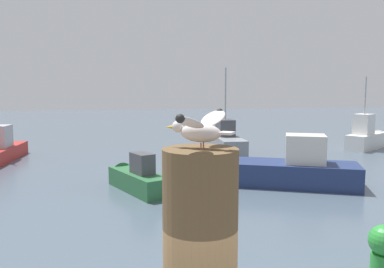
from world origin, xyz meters
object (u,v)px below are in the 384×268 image
Objects in this scene: boat_grey at (223,141)px; boat_white at (369,137)px; boat_navy at (260,169)px; channel_buoy at (384,247)px; mooring_post at (200,251)px; boat_green at (134,177)px; seagull at (200,128)px.

boat_grey is 1.41× the size of boat_white.
channel_buoy is (-0.12, -6.59, -0.04)m from boat_navy.
boat_green is at bearing 90.32° from mooring_post.
boat_green is 14.63m from boat_white.
channel_buoy is (-0.58, -13.30, -0.11)m from boat_grey.
mooring_post is 10.70m from boat_green.
boat_green is at bearing 90.30° from seagull.
channel_buoy is at bearing -123.87° from boat_white.
boat_green is 0.86× the size of boat_white.
boat_navy is 1.82× the size of boat_green.
seagull is 0.09× the size of boat_grey.
boat_white is at bearing -0.31° from boat_grey.
boat_white is (13.06, 6.58, 0.23)m from boat_green.
boat_navy is 1.11× the size of boat_grey.
boat_white is at bearing 52.75° from mooring_post.
seagull is 6.19m from channel_buoy.
boat_navy is (4.23, 10.43, -2.53)m from seagull.
mooring_post is 0.33× the size of boat_green.
seagull is 21.62m from boat_white.
mooring_post is 0.68m from seagull.
boat_white reaches higher than boat_navy.
boat_green is (-0.06, 10.52, -1.97)m from mooring_post.
boat_green is (-4.29, 0.08, -0.12)m from boat_navy.
channel_buoy is at bearing -92.48° from boat_grey.
boat_navy is at bearing 88.96° from channel_buoy.
seagull is 0.09× the size of boat_navy.
boat_white reaches higher than channel_buoy.
seagull is at bearing -127.26° from boat_white.
channel_buoy is (4.17, -6.67, 0.09)m from boat_green.
seagull is 0.16× the size of boat_green.
boat_white is (13.00, 17.10, -1.74)m from mooring_post.
mooring_post is 0.20× the size of boat_grey.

